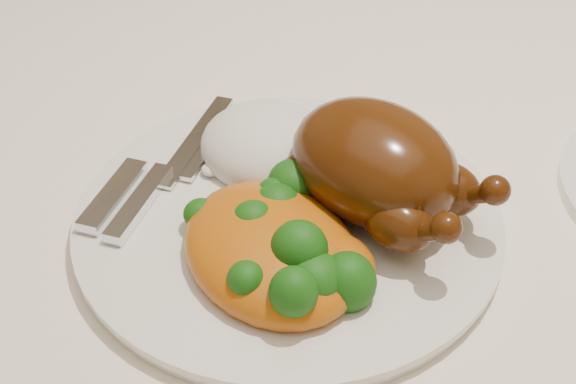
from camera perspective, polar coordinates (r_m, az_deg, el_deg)
The scene contains 7 objects.
dining_table at distance 0.75m, azimuth 3.79°, elevation -2.17°, with size 1.60×0.90×0.76m.
tablecloth at distance 0.70m, azimuth 4.04°, elevation 2.31°, with size 1.73×1.03×0.18m.
dinner_plate at distance 0.58m, azimuth 0.00°, elevation -2.02°, with size 0.30×0.30×0.01m, color white.
roast_chicken at distance 0.56m, azimuth 6.41°, elevation 1.85°, with size 0.17×0.12×0.08m.
rice_mound at distance 0.63m, azimuth -1.32°, elevation 3.18°, with size 0.12×0.11×0.06m.
mac_and_cheese at distance 0.53m, azimuth -0.41°, elevation -4.05°, with size 0.18×0.16×0.06m.
cutlery at distance 0.61m, azimuth -9.62°, elevation 0.84°, with size 0.07×0.19×0.01m.
Camera 1 is at (0.29, -0.48, 1.16)m, focal length 50.00 mm.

